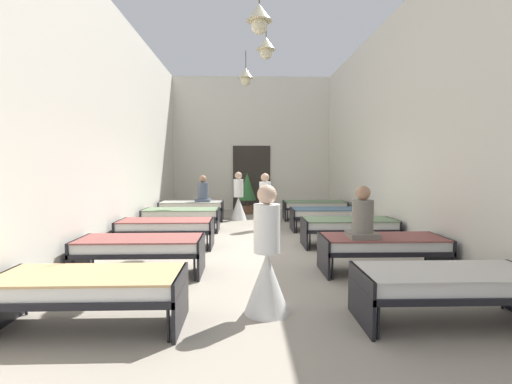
{
  "coord_description": "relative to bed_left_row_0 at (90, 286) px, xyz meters",
  "views": [
    {
      "loc": [
        -0.29,
        -7.67,
        1.69
      ],
      "look_at": [
        0.0,
        1.32,
        1.04
      ],
      "focal_mm": 26.46,
      "sensor_mm": 36.0,
      "label": 1
    }
  ],
  "objects": [
    {
      "name": "bed_left_row_3",
      "position": [
        0.0,
        5.7,
        0.0
      ],
      "size": [
        1.9,
        0.84,
        0.57
      ],
      "color": "black",
      "rests_on": "ground"
    },
    {
      "name": "bed_left_row_1",
      "position": [
        0.0,
        1.9,
        0.0
      ],
      "size": [
        1.9,
        0.84,
        0.57
      ],
      "color": "black",
      "rests_on": "ground"
    },
    {
      "name": "bed_right_row_4",
      "position": [
        3.76,
        7.6,
        0.0
      ],
      "size": [
        1.9,
        0.84,
        0.57
      ],
      "color": "black",
      "rests_on": "ground"
    },
    {
      "name": "bed_left_row_2",
      "position": [
        0.0,
        3.8,
        0.0
      ],
      "size": [
        1.9,
        0.84,
        0.57
      ],
      "color": "black",
      "rests_on": "ground"
    },
    {
      "name": "bed_left_row_0",
      "position": [
        0.0,
        0.0,
        0.0
      ],
      "size": [
        1.9,
        0.84,
        0.57
      ],
      "color": "black",
      "rests_on": "ground"
    },
    {
      "name": "bed_right_row_3",
      "position": [
        3.76,
        5.7,
        0.0
      ],
      "size": [
        1.9,
        0.84,
        0.57
      ],
      "color": "black",
      "rests_on": "ground"
    },
    {
      "name": "patient_seated_secondary",
      "position": [
        0.35,
        7.57,
        0.43
      ],
      "size": [
        0.44,
        0.44,
        0.8
      ],
      "color": "#515B70",
      "rests_on": "bed_left_row_4"
    },
    {
      "name": "bed_right_row_2",
      "position": [
        3.76,
        3.8,
        0.0
      ],
      "size": [
        1.9,
        0.84,
        0.57
      ],
      "color": "black",
      "rests_on": "ground"
    },
    {
      "name": "nurse_mid_aisle",
      "position": [
        2.14,
        5.95,
        0.09
      ],
      "size": [
        0.52,
        0.52,
        1.49
      ],
      "rotation": [
        0.0,
        0.0,
        5.16
      ],
      "color": "white",
      "rests_on": "ground"
    },
    {
      "name": "room_shell",
      "position": [
        1.88,
        5.1,
        2.05
      ],
      "size": [
        6.26,
        13.3,
        4.96
      ],
      "color": "silver",
      "rests_on": "ground"
    },
    {
      "name": "potted_plant",
      "position": [
        1.7,
        9.08,
        0.42
      ],
      "size": [
        0.6,
        0.6,
        1.42
      ],
      "color": "brown",
      "rests_on": "ground"
    },
    {
      "name": "patient_seated_primary",
      "position": [
        3.41,
        1.8,
        0.43
      ],
      "size": [
        0.44,
        0.44,
        0.8
      ],
      "color": "slate",
      "rests_on": "bed_right_row_1"
    },
    {
      "name": "bed_left_row_4",
      "position": [
        0.0,
        7.6,
        0.0
      ],
      "size": [
        1.9,
        0.84,
        0.57
      ],
      "color": "black",
      "rests_on": "ground"
    },
    {
      "name": "ground_plane",
      "position": [
        1.88,
        3.8,
        -0.49
      ],
      "size": [
        6.46,
        13.7,
        0.1
      ],
      "primitive_type": "cube",
      "color": "#9E9384"
    },
    {
      "name": "bed_right_row_0",
      "position": [
        3.76,
        0.0,
        0.0
      ],
      "size": [
        1.9,
        0.84,
        0.57
      ],
      "color": "black",
      "rests_on": "ground"
    },
    {
      "name": "nurse_near_aisle",
      "position": [
        1.85,
        0.33,
        0.09
      ],
      "size": [
        0.52,
        0.52,
        1.49
      ],
      "rotation": [
        0.0,
        0.0,
        5.91
      ],
      "color": "white",
      "rests_on": "ground"
    },
    {
      "name": "bed_right_row_1",
      "position": [
        3.76,
        1.9,
        0.0
      ],
      "size": [
        1.9,
        0.84,
        0.57
      ],
      "color": "black",
      "rests_on": "ground"
    },
    {
      "name": "nurse_far_aisle",
      "position": [
        1.42,
        7.69,
        0.09
      ],
      "size": [
        0.52,
        0.52,
        1.49
      ],
      "rotation": [
        0.0,
        0.0,
        3.31
      ],
      "color": "white",
      "rests_on": "ground"
    }
  ]
}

